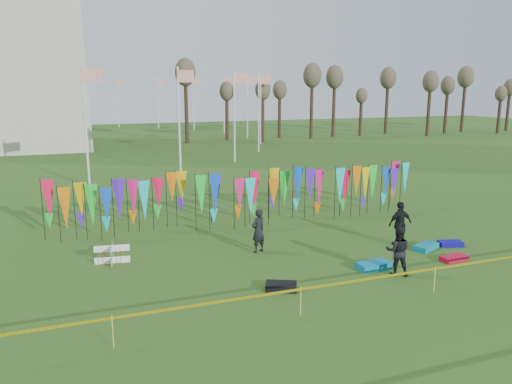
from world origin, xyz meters
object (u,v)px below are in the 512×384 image
object	(u,v)px
kite_bag_black	(281,286)
kite_bag_red	(454,258)
box_kite	(112,254)
kite_bag_teal	(426,247)
person_mid	(398,251)
person_right	(400,224)
kite_bag_blue	(450,244)
kite_bag_turquoise	(374,265)
person_left	(258,231)

from	to	relation	value
kite_bag_black	kite_bag_red	bearing A→B (deg)	2.08
box_kite	kite_bag_teal	size ratio (longest dim) A/B	0.61
person_mid	kite_bag_teal	bearing A→B (deg)	-113.82
person_mid	kite_bag_red	xyz separation A→B (m)	(2.93, 0.45, -0.78)
person_right	kite_bag_blue	xyz separation A→B (m)	(1.95, -0.85, -0.83)
kite_bag_blue	person_right	bearing A→B (deg)	156.56
kite_bag_black	kite_bag_teal	size ratio (longest dim) A/B	0.85
kite_bag_red	kite_bag_blue	bearing A→B (deg)	52.45
person_mid	kite_bag_black	size ratio (longest dim) A/B	1.73
kite_bag_blue	kite_bag_teal	xyz separation A→B (m)	(-1.27, -0.03, 0.01)
kite_bag_blue	kite_bag_teal	bearing A→B (deg)	-178.83
box_kite	kite_bag_turquoise	xyz separation A→B (m)	(8.90, -3.90, -0.24)
person_left	kite_bag_black	world-z (taller)	person_left
box_kite	person_left	bearing A→B (deg)	-6.60
kite_bag_turquoise	kite_bag_black	size ratio (longest dim) A/B	1.22
kite_bag_blue	kite_bag_red	distance (m)	1.90
person_left	person_mid	world-z (taller)	person_left
person_right	kite_bag_teal	xyz separation A→B (m)	(0.68, -0.87, -0.82)
person_right	box_kite	bearing A→B (deg)	-10.45
kite_bag_red	kite_bag_black	xyz separation A→B (m)	(-7.31, -0.27, 0.02)
box_kite	kite_bag_red	distance (m)	12.99
kite_bag_teal	kite_bag_turquoise	bearing A→B (deg)	-160.62
person_right	kite_bag_black	distance (m)	7.07
person_right	kite_bag_black	bearing A→B (deg)	20.76
person_right	kite_bag_teal	bearing A→B (deg)	126.88
kite_bag_teal	person_right	bearing A→B (deg)	128.03
person_right	kite_bag_blue	world-z (taller)	person_right
kite_bag_black	kite_bag_teal	distance (m)	7.41
box_kite	kite_bag_black	size ratio (longest dim) A/B	0.72
box_kite	kite_bag_turquoise	size ratio (longest dim) A/B	0.59
person_left	person_right	world-z (taller)	person_right
box_kite	kite_bag_blue	world-z (taller)	box_kite
person_right	kite_bag_red	size ratio (longest dim) A/B	1.73
person_left	kite_bag_blue	world-z (taller)	person_left
kite_bag_red	kite_bag_teal	size ratio (longest dim) A/B	0.90
kite_bag_teal	person_left	bearing A→B (deg)	162.19
box_kite	kite_bag_blue	distance (m)	13.71
person_left	kite_bag_red	xyz separation A→B (m)	(6.65, -3.58, -0.79)
kite_bag_blue	kite_bag_red	world-z (taller)	kite_bag_blue
person_left	kite_bag_black	distance (m)	3.98
person_right	person_mid	bearing A→B (deg)	51.50
box_kite	kite_bag_black	bearing A→B (deg)	-42.19
box_kite	person_right	world-z (taller)	person_right
person_left	person_mid	size ratio (longest dim) A/B	1.01
kite_bag_black	kite_bag_blue	bearing A→B (deg)	11.83
person_mid	kite_bag_turquoise	distance (m)	1.17
kite_bag_blue	kite_bag_teal	world-z (taller)	kite_bag_teal
person_right	kite_bag_turquoise	distance (m)	3.37
box_kite	person_right	distance (m)	11.65
person_mid	person_right	xyz separation A→B (m)	(2.14, 2.80, 0.06)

